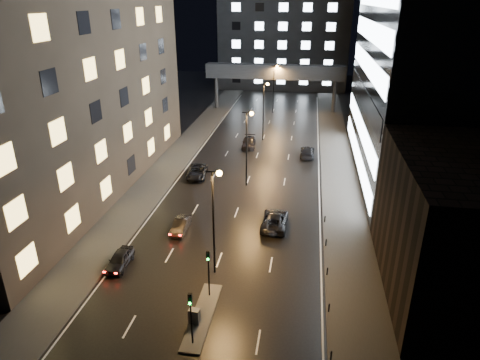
{
  "coord_description": "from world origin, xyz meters",
  "views": [
    {
      "loc": [
        7.52,
        -24.09,
        23.36
      ],
      "look_at": [
        0.35,
        20.45,
        4.0
      ],
      "focal_mm": 32.0,
      "sensor_mm": 36.0,
      "label": 1
    }
  ],
  "objects": [
    {
      "name": "car_away_d",
      "position": [
        -1.91,
        43.9,
        0.77
      ],
      "size": [
        2.51,
        5.44,
        1.54
      ],
      "primitive_type": "imported",
      "rotation": [
        0.0,
        0.0,
        0.07
      ],
      "color": "black",
      "rests_on": "ground"
    },
    {
      "name": "traffic_signal_near",
      "position": [
        0.3,
        4.49,
        3.09
      ],
      "size": [
        0.28,
        0.34,
        4.4
      ],
      "color": "black",
      "rests_on": "median_island"
    },
    {
      "name": "bollard_row",
      "position": [
        10.2,
        6.5,
        0.45
      ],
      "size": [
        0.12,
        25.12,
        0.9
      ],
      "color": "black",
      "rests_on": "ground"
    },
    {
      "name": "median_island",
      "position": [
        0.3,
        2.0,
        0.07
      ],
      "size": [
        1.6,
        8.0,
        0.15
      ],
      "primitive_type": "cube",
      "color": "#383533",
      "rests_on": "ground"
    },
    {
      "name": "utility_cabinet",
      "position": [
        -0.1,
        1.1,
        0.77
      ],
      "size": [
        0.87,
        0.62,
        1.23
      ],
      "primitive_type": "cube",
      "rotation": [
        0.0,
        0.0,
        -0.1
      ],
      "color": "#4C4C4F",
      "rests_on": "median_island"
    },
    {
      "name": "car_away_c",
      "position": [
        -7.28,
        29.83,
        0.75
      ],
      "size": [
        3.08,
        5.65,
        1.5
      ],
      "primitive_type": "imported",
      "rotation": [
        0.0,
        0.0,
        0.11
      ],
      "color": "black",
      "rests_on": "ground"
    },
    {
      "name": "building_right_glass",
      "position": [
        25.0,
        36.0,
        22.5
      ],
      "size": [
        20.0,
        36.0,
        45.0
      ],
      "primitive_type": "cube",
      "color": "black",
      "rests_on": "ground"
    },
    {
      "name": "skybridge",
      "position": [
        0.0,
        70.0,
        8.34
      ],
      "size": [
        30.0,
        3.0,
        10.0
      ],
      "color": "#333335",
      "rests_on": "ground"
    },
    {
      "name": "car_away_b",
      "position": [
        -5.23,
        14.79,
        0.67
      ],
      "size": [
        1.49,
        4.12,
        1.35
      ],
      "primitive_type": "imported",
      "rotation": [
        0.0,
        0.0,
        0.01
      ],
      "color": "black",
      "rests_on": "ground"
    },
    {
      "name": "streetlight_mid_a",
      "position": [
        0.16,
        28.0,
        6.5
      ],
      "size": [
        1.45,
        0.5,
        10.15
      ],
      "color": "black",
      "rests_on": "ground"
    },
    {
      "name": "streetlight_far",
      "position": [
        0.16,
        68.0,
        6.5
      ],
      "size": [
        1.45,
        0.5,
        10.15
      ],
      "color": "black",
      "rests_on": "ground"
    },
    {
      "name": "building_left",
      "position": [
        -22.5,
        24.0,
        20.0
      ],
      "size": [
        15.0,
        48.0,
        40.0
      ],
      "primitive_type": "cube",
      "color": "#2D2319",
      "rests_on": "ground"
    },
    {
      "name": "car_toward_b",
      "position": [
        7.89,
        40.86,
        0.79
      ],
      "size": [
        2.28,
        5.45,
        1.57
      ],
      "primitive_type": "imported",
      "rotation": [
        0.0,
        0.0,
        3.13
      ],
      "color": "black",
      "rests_on": "ground"
    },
    {
      "name": "building_right_low",
      "position": [
        20.0,
        9.0,
        6.0
      ],
      "size": [
        10.0,
        18.0,
        12.0
      ],
      "primitive_type": "cube",
      "color": "black",
      "rests_on": "ground"
    },
    {
      "name": "building_far",
      "position": [
        0.0,
        98.0,
        12.5
      ],
      "size": [
        34.0,
        14.0,
        25.0
      ],
      "primitive_type": "cube",
      "color": "#333335",
      "rests_on": "ground"
    },
    {
      "name": "car_away_a",
      "position": [
        -9.0,
        7.52,
        0.71
      ],
      "size": [
        1.75,
        4.2,
        1.42
      ],
      "primitive_type": "imported",
      "rotation": [
        0.0,
        0.0,
        0.02
      ],
      "color": "black",
      "rests_on": "ground"
    },
    {
      "name": "ground",
      "position": [
        0.0,
        40.0,
        0.0
      ],
      "size": [
        160.0,
        160.0,
        0.0
      ],
      "primitive_type": "plane",
      "color": "black",
      "rests_on": "ground"
    },
    {
      "name": "car_toward_a",
      "position": [
        4.71,
        17.44,
        0.81
      ],
      "size": [
        2.79,
        5.85,
        1.61
      ],
      "primitive_type": "imported",
      "rotation": [
        0.0,
        0.0,
        3.12
      ],
      "color": "black",
      "rests_on": "ground"
    },
    {
      "name": "streetlight_mid_b",
      "position": [
        0.16,
        48.0,
        6.5
      ],
      "size": [
        1.45,
        0.5,
        10.15
      ],
      "color": "black",
      "rests_on": "ground"
    },
    {
      "name": "sidewalk_left",
      "position": [
        -12.5,
        35.0,
        0.07
      ],
      "size": [
        5.0,
        110.0,
        0.15
      ],
      "primitive_type": "cube",
      "color": "#383533",
      "rests_on": "ground"
    },
    {
      "name": "traffic_signal_far",
      "position": [
        0.3,
        -1.01,
        3.09
      ],
      "size": [
        0.28,
        0.34,
        4.4
      ],
      "color": "black",
      "rests_on": "median_island"
    },
    {
      "name": "streetlight_near",
      "position": [
        0.16,
        8.0,
        6.5
      ],
      "size": [
        1.45,
        0.5,
        10.15
      ],
      "color": "black",
      "rests_on": "ground"
    },
    {
      "name": "sidewalk_right",
      "position": [
        12.5,
        35.0,
        0.07
      ],
      "size": [
        5.0,
        110.0,
        0.15
      ],
      "primitive_type": "cube",
      "color": "#383533",
      "rests_on": "ground"
    }
  ]
}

